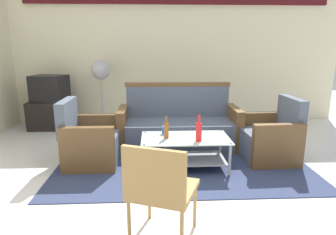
{
  "coord_description": "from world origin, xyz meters",
  "views": [
    {
      "loc": [
        -0.48,
        -3.0,
        1.54
      ],
      "look_at": [
        -0.31,
        0.63,
        0.65
      ],
      "focal_mm": 31.76,
      "sensor_mm": 36.0,
      "label": 1
    }
  ],
  "objects_px": {
    "armchair_left": "(90,142)",
    "television": "(50,88)",
    "couch": "(179,127)",
    "pedestal_fan": "(101,74)",
    "cup": "(165,130)",
    "armchair_right": "(270,139)",
    "tv_stand": "(52,115)",
    "coffee_table": "(185,148)",
    "wicker_chair": "(160,186)",
    "bottle_brown": "(166,130)",
    "bottle_red": "(199,131)"
  },
  "relations": [
    {
      "from": "television",
      "to": "cup",
      "type": "bearing_deg",
      "value": 150.83
    },
    {
      "from": "armchair_left",
      "to": "armchair_right",
      "type": "relative_size",
      "value": 1.0
    },
    {
      "from": "couch",
      "to": "wicker_chair",
      "type": "relative_size",
      "value": 2.15
    },
    {
      "from": "armchair_right",
      "to": "wicker_chair",
      "type": "relative_size",
      "value": 1.01
    },
    {
      "from": "tv_stand",
      "to": "couch",
      "type": "bearing_deg",
      "value": -27.47
    },
    {
      "from": "coffee_table",
      "to": "bottle_red",
      "type": "xyz_separation_m",
      "value": [
        0.15,
        -0.14,
        0.26
      ]
    },
    {
      "from": "tv_stand",
      "to": "television",
      "type": "bearing_deg",
      "value": 77.53
    },
    {
      "from": "armchair_right",
      "to": "wicker_chair",
      "type": "distance_m",
      "value": 2.33
    },
    {
      "from": "tv_stand",
      "to": "television",
      "type": "distance_m",
      "value": 0.5
    },
    {
      "from": "armchair_right",
      "to": "tv_stand",
      "type": "bearing_deg",
      "value": 61.07
    },
    {
      "from": "coffee_table",
      "to": "bottle_brown",
      "type": "xyz_separation_m",
      "value": [
        -0.24,
        -0.01,
        0.24
      ]
    },
    {
      "from": "bottle_red",
      "to": "wicker_chair",
      "type": "height_order",
      "value": "wicker_chair"
    },
    {
      "from": "couch",
      "to": "coffee_table",
      "type": "bearing_deg",
      "value": 91.25
    },
    {
      "from": "coffee_table",
      "to": "couch",
      "type": "bearing_deg",
      "value": 90.99
    },
    {
      "from": "armchair_right",
      "to": "bottle_brown",
      "type": "height_order",
      "value": "armchair_right"
    },
    {
      "from": "couch",
      "to": "pedestal_fan",
      "type": "height_order",
      "value": "pedestal_fan"
    },
    {
      "from": "coffee_table",
      "to": "wicker_chair",
      "type": "distance_m",
      "value": 1.53
    },
    {
      "from": "bottle_brown",
      "to": "pedestal_fan",
      "type": "height_order",
      "value": "pedestal_fan"
    },
    {
      "from": "television",
      "to": "pedestal_fan",
      "type": "bearing_deg",
      "value": -164.65
    },
    {
      "from": "couch",
      "to": "cup",
      "type": "bearing_deg",
      "value": 69.94
    },
    {
      "from": "bottle_red",
      "to": "tv_stand",
      "type": "height_order",
      "value": "bottle_red"
    },
    {
      "from": "pedestal_fan",
      "to": "television",
      "type": "bearing_deg",
      "value": -177.12
    },
    {
      "from": "cup",
      "to": "television",
      "type": "height_order",
      "value": "television"
    },
    {
      "from": "pedestal_fan",
      "to": "armchair_left",
      "type": "bearing_deg",
      "value": -85.94
    },
    {
      "from": "cup",
      "to": "television",
      "type": "xyz_separation_m",
      "value": [
        -2.06,
        1.83,
        0.3
      ]
    },
    {
      "from": "couch",
      "to": "wicker_chair",
      "type": "height_order",
      "value": "couch"
    },
    {
      "from": "tv_stand",
      "to": "wicker_chair",
      "type": "height_order",
      "value": "wicker_chair"
    },
    {
      "from": "tv_stand",
      "to": "armchair_left",
      "type": "bearing_deg",
      "value": -58.86
    },
    {
      "from": "armchair_right",
      "to": "pedestal_fan",
      "type": "height_order",
      "value": "pedestal_fan"
    },
    {
      "from": "couch",
      "to": "pedestal_fan",
      "type": "bearing_deg",
      "value": -42.37
    },
    {
      "from": "coffee_table",
      "to": "television",
      "type": "distance_m",
      "value": 3.1
    },
    {
      "from": "bottle_red",
      "to": "wicker_chair",
      "type": "distance_m",
      "value": 1.42
    },
    {
      "from": "couch",
      "to": "coffee_table",
      "type": "xyz_separation_m",
      "value": [
        0.01,
        -0.81,
        -0.04
      ]
    },
    {
      "from": "television",
      "to": "wicker_chair",
      "type": "relative_size",
      "value": 0.81
    },
    {
      "from": "armchair_right",
      "to": "cup",
      "type": "xyz_separation_m",
      "value": [
        -1.44,
        -0.08,
        0.17
      ]
    },
    {
      "from": "coffee_table",
      "to": "pedestal_fan",
      "type": "distance_m",
      "value": 2.58
    },
    {
      "from": "cup",
      "to": "tv_stand",
      "type": "xyz_separation_m",
      "value": [
        -2.06,
        1.83,
        -0.2
      ]
    },
    {
      "from": "cup",
      "to": "television",
      "type": "relative_size",
      "value": 0.15
    },
    {
      "from": "armchair_left",
      "to": "bottle_brown",
      "type": "relative_size",
      "value": 3.05
    },
    {
      "from": "bottle_brown",
      "to": "coffee_table",
      "type": "bearing_deg",
      "value": 3.21
    },
    {
      "from": "couch",
      "to": "bottle_brown",
      "type": "distance_m",
      "value": 0.88
    },
    {
      "from": "armchair_left",
      "to": "tv_stand",
      "type": "height_order",
      "value": "armchair_left"
    },
    {
      "from": "bottle_red",
      "to": "tv_stand",
      "type": "xyz_separation_m",
      "value": [
        -2.45,
        2.15,
        -0.27
      ]
    },
    {
      "from": "bottle_brown",
      "to": "wicker_chair",
      "type": "height_order",
      "value": "wicker_chair"
    },
    {
      "from": "television",
      "to": "bottle_red",
      "type": "bearing_deg",
      "value": 151.18
    },
    {
      "from": "armchair_left",
      "to": "television",
      "type": "height_order",
      "value": "television"
    },
    {
      "from": "coffee_table",
      "to": "wicker_chair",
      "type": "relative_size",
      "value": 1.31
    },
    {
      "from": "couch",
      "to": "wicker_chair",
      "type": "bearing_deg",
      "value": 81.83
    },
    {
      "from": "coffee_table",
      "to": "pedestal_fan",
      "type": "relative_size",
      "value": 0.87
    },
    {
      "from": "couch",
      "to": "wicker_chair",
      "type": "distance_m",
      "value": 2.32
    }
  ]
}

